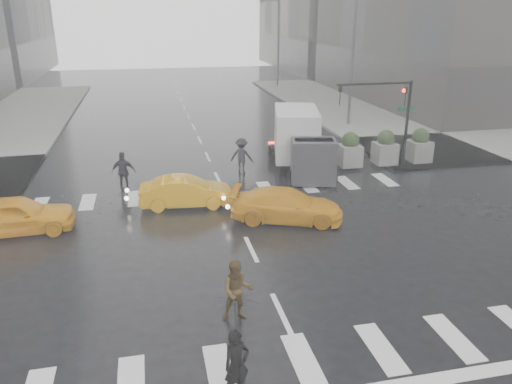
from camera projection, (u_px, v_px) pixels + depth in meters
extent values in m
plane|color=black|center=(251.00, 249.00, 17.38)|extent=(120.00, 120.00, 0.00)
cube|color=slate|center=(457.00, 121.00, 37.37)|extent=(35.00, 35.00, 0.15)
cube|color=#322E2C|center=(491.00, 74.00, 47.28)|extent=(26.05, 26.05, 4.40)
cube|color=#322E2C|center=(364.00, 51.00, 73.89)|extent=(26.05, 26.05, 4.40)
cylinder|color=black|center=(407.00, 124.00, 25.98)|extent=(0.16, 0.16, 4.50)
cylinder|color=black|center=(375.00, 84.00, 24.84)|extent=(4.00, 0.12, 0.12)
imported|color=black|center=(405.00, 97.00, 25.43)|extent=(0.16, 0.20, 1.00)
imported|color=black|center=(340.00, 95.00, 24.64)|extent=(0.16, 0.20, 1.00)
sphere|color=#FF190C|center=(404.00, 91.00, 25.31)|extent=(0.20, 0.20, 0.20)
cube|color=#0C5529|center=(405.00, 109.00, 26.00)|extent=(0.90, 0.03, 0.22)
cylinder|color=#59595B|center=(352.00, 62.00, 34.59)|extent=(0.20, 0.20, 9.00)
cylinder|color=#59595B|center=(278.00, 44.00, 52.94)|extent=(0.20, 0.20, 9.00)
cylinder|color=#59595B|center=(270.00, 1.00, 51.28)|extent=(1.80, 0.12, 0.12)
cube|color=#59595B|center=(262.00, 2.00, 51.13)|extent=(0.50, 0.22, 0.15)
cube|color=slate|center=(349.00, 155.00, 26.09)|extent=(1.10, 1.10, 1.10)
sphere|color=#1E2F15|center=(350.00, 140.00, 25.81)|extent=(0.90, 0.90, 0.90)
cube|color=slate|center=(385.00, 153.00, 26.49)|extent=(1.10, 1.10, 1.10)
sphere|color=#1E2F15|center=(386.00, 138.00, 26.22)|extent=(0.90, 0.90, 0.90)
cube|color=slate|center=(419.00, 151.00, 26.90)|extent=(1.10, 1.10, 1.10)
sphere|color=#1E2F15|center=(421.00, 137.00, 26.62)|extent=(0.90, 0.90, 0.90)
imported|color=black|center=(237.00, 364.00, 10.51)|extent=(0.67, 0.54, 1.61)
imported|color=black|center=(236.00, 316.00, 10.11)|extent=(1.20, 1.22, 0.88)
imported|color=#463319|center=(237.00, 291.00, 13.17)|extent=(0.89, 0.73, 1.72)
imported|color=black|center=(124.00, 172.00, 22.70)|extent=(1.16, 0.81, 1.85)
imported|color=black|center=(242.00, 156.00, 25.21)|extent=(1.35, 1.12, 1.83)
imported|color=#F9A50D|center=(15.00, 215.00, 18.43)|extent=(4.25, 1.89, 1.42)
imported|color=#F9A50D|center=(186.00, 192.00, 21.01)|extent=(3.97, 1.68, 1.28)
imported|color=#F9A50D|center=(287.00, 205.00, 19.58)|extent=(4.25, 2.96, 1.27)
cube|color=silver|center=(296.00, 132.00, 26.05)|extent=(2.15, 4.12, 2.42)
cube|color=#303035|center=(313.00, 161.00, 23.66)|extent=(2.06, 1.61, 2.06)
cube|color=black|center=(314.00, 148.00, 23.45)|extent=(1.79, 0.81, 0.81)
cylinder|color=black|center=(295.00, 178.00, 23.55)|extent=(0.25, 0.81, 0.81)
cylinder|color=black|center=(332.00, 175.00, 23.93)|extent=(0.25, 0.81, 0.81)
cylinder|color=black|center=(284.00, 166.00, 25.36)|extent=(0.25, 0.81, 0.81)
cylinder|color=black|center=(319.00, 163.00, 25.74)|extent=(0.25, 0.81, 0.81)
cylinder|color=black|center=(272.00, 153.00, 27.66)|extent=(0.25, 0.81, 0.81)
cylinder|color=black|center=(304.00, 151.00, 28.04)|extent=(0.25, 0.81, 0.81)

